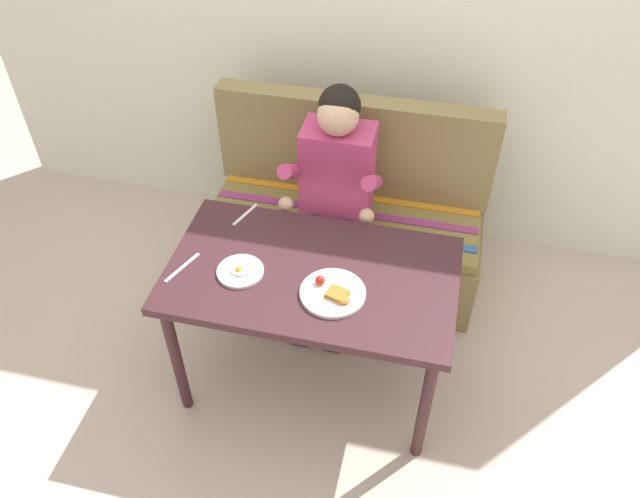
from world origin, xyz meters
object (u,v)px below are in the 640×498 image
fork (245,215)px  knife (182,267)px  couch (346,225)px  plate_eggs (240,271)px  person (334,183)px  plate_breakfast (333,293)px  table (312,285)px

fork → knife: same height
couch → plate_eggs: 0.97m
plate_eggs → knife: (-0.24, -0.03, -0.01)m
couch → knife: 1.09m
plate_eggs → person: bearing=69.0°
person → plate_eggs: (-0.25, -0.66, -0.00)m
fork → knife: (-0.15, -0.38, 0.00)m
person → plate_breakfast: person is taller
plate_eggs → fork: 0.37m
couch → plate_breakfast: 0.97m
plate_eggs → knife: plate_eggs is taller
fork → couch: bearing=71.7°
person → plate_breakfast: bearing=-78.4°
table → plate_breakfast: (0.11, -0.11, 0.09)m
plate_eggs → plate_breakfast: bearing=-5.0°
plate_eggs → knife: 0.25m
plate_eggs → fork: (-0.09, 0.35, -0.01)m
table → fork: 0.48m
person → plate_eggs: bearing=-111.0°
table → person: person is taller
couch → fork: bearing=-128.2°
table → plate_breakfast: size_ratio=4.55×
fork → knife: bearing=-91.4°
person → knife: (-0.50, -0.69, -0.01)m
couch → person: person is taller
person → fork: person is taller
table → fork: (-0.38, 0.28, 0.08)m
plate_breakfast → fork: plate_breakfast is taller
table → knife: size_ratio=6.00×
table → plate_breakfast: 0.18m
fork → knife: size_ratio=0.85×
plate_eggs → fork: plate_eggs is taller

